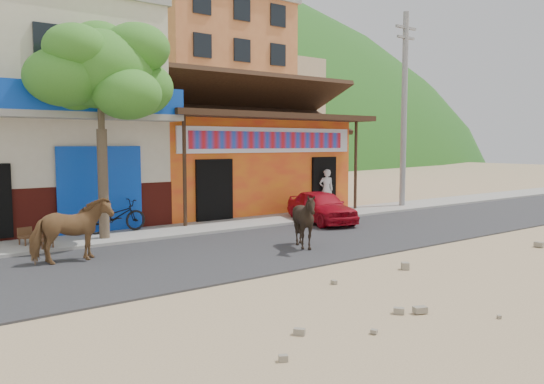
{
  "coord_description": "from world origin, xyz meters",
  "views": [
    {
      "loc": [
        -9.52,
        -8.62,
        2.72
      ],
      "look_at": [
        -0.89,
        3.0,
        1.4
      ],
      "focal_mm": 35.0,
      "sensor_mm": 36.0,
      "label": 1
    }
  ],
  "objects_px": {
    "cafe_chair_left": "(28,229)",
    "cow_dark": "(305,221)",
    "tree": "(102,129)",
    "red_car": "(321,207)",
    "utility_pole": "(404,110)",
    "cafe_chair_right": "(43,232)",
    "cow_tan": "(72,230)",
    "scooter": "(116,216)",
    "pedestrian": "(326,190)"
  },
  "relations": [
    {
      "from": "tree",
      "to": "cow_dark",
      "type": "height_order",
      "value": "tree"
    },
    {
      "from": "scooter",
      "to": "cafe_chair_left",
      "type": "distance_m",
      "value": 2.57
    },
    {
      "from": "utility_pole",
      "to": "red_car",
      "type": "relative_size",
      "value": 2.45
    },
    {
      "from": "scooter",
      "to": "pedestrian",
      "type": "xyz_separation_m",
      "value": [
        8.5,
        0.19,
        0.33
      ]
    },
    {
      "from": "tree",
      "to": "red_car",
      "type": "distance_m",
      "value": 7.58
    },
    {
      "from": "utility_pole",
      "to": "scooter",
      "type": "distance_m",
      "value": 12.71
    },
    {
      "from": "cow_dark",
      "to": "pedestrian",
      "type": "xyz_separation_m",
      "value": [
        5.35,
        5.05,
        0.17
      ]
    },
    {
      "from": "utility_pole",
      "to": "cafe_chair_right",
      "type": "height_order",
      "value": "utility_pole"
    },
    {
      "from": "tree",
      "to": "cafe_chair_right",
      "type": "distance_m",
      "value": 3.14
    },
    {
      "from": "red_car",
      "to": "cafe_chair_left",
      "type": "xyz_separation_m",
      "value": [
        -8.99,
        1.3,
        -0.07
      ]
    },
    {
      "from": "cafe_chair_left",
      "to": "cafe_chair_right",
      "type": "xyz_separation_m",
      "value": [
        0.21,
        -0.72,
        0.0
      ]
    },
    {
      "from": "utility_pole",
      "to": "cafe_chair_right",
      "type": "xyz_separation_m",
      "value": [
        -14.51,
        -0.7,
        -3.59
      ]
    },
    {
      "from": "tree",
      "to": "cow_dark",
      "type": "distance_m",
      "value": 6.08
    },
    {
      "from": "utility_pole",
      "to": "cow_tan",
      "type": "relative_size",
      "value": 4.62
    },
    {
      "from": "cow_tan",
      "to": "cafe_chair_right",
      "type": "xyz_separation_m",
      "value": [
        -0.2,
        1.73,
        -0.24
      ]
    },
    {
      "from": "cow_tan",
      "to": "scooter",
      "type": "xyz_separation_m",
      "value": [
        2.11,
        2.94,
        -0.17
      ]
    },
    {
      "from": "scooter",
      "to": "cafe_chair_left",
      "type": "bearing_deg",
      "value": 97.51
    },
    {
      "from": "utility_pole",
      "to": "scooter",
      "type": "xyz_separation_m",
      "value": [
        -12.2,
        0.51,
        -3.52
      ]
    },
    {
      "from": "cow_tan",
      "to": "cafe_chair_left",
      "type": "xyz_separation_m",
      "value": [
        -0.41,
        2.45,
        -0.24
      ]
    },
    {
      "from": "utility_pole",
      "to": "cow_dark",
      "type": "bearing_deg",
      "value": -154.31
    },
    {
      "from": "scooter",
      "to": "cow_dark",
      "type": "bearing_deg",
      "value": -150.44
    },
    {
      "from": "cafe_chair_right",
      "to": "scooter",
      "type": "bearing_deg",
      "value": 6.24
    },
    {
      "from": "red_car",
      "to": "cafe_chair_left",
      "type": "bearing_deg",
      "value": -174.67
    },
    {
      "from": "cow_dark",
      "to": "pedestrian",
      "type": "height_order",
      "value": "pedestrian"
    },
    {
      "from": "utility_pole",
      "to": "pedestrian",
      "type": "distance_m",
      "value": 4.94
    },
    {
      "from": "tree",
      "to": "cow_tan",
      "type": "distance_m",
      "value": 3.57
    },
    {
      "from": "tree",
      "to": "pedestrian",
      "type": "height_order",
      "value": "tree"
    },
    {
      "from": "cow_tan",
      "to": "red_car",
      "type": "distance_m",
      "value": 8.65
    },
    {
      "from": "cow_tan",
      "to": "utility_pole",
      "type": "bearing_deg",
      "value": -83.29
    },
    {
      "from": "cafe_chair_right",
      "to": "cow_dark",
      "type": "bearing_deg",
      "value": -55.19
    },
    {
      "from": "cafe_chair_left",
      "to": "cafe_chair_right",
      "type": "distance_m",
      "value": 0.75
    },
    {
      "from": "tree",
      "to": "cow_tan",
      "type": "bearing_deg",
      "value": -124.07
    },
    {
      "from": "utility_pole",
      "to": "cafe_chair_left",
      "type": "distance_m",
      "value": 15.16
    },
    {
      "from": "tree",
      "to": "cafe_chair_right",
      "type": "height_order",
      "value": "tree"
    },
    {
      "from": "cow_dark",
      "to": "cafe_chair_right",
      "type": "bearing_deg",
      "value": -146.07
    },
    {
      "from": "utility_pole",
      "to": "cafe_chair_left",
      "type": "bearing_deg",
      "value": 179.91
    },
    {
      "from": "pedestrian",
      "to": "tree",
      "type": "bearing_deg",
      "value": 28.39
    },
    {
      "from": "cow_dark",
      "to": "scooter",
      "type": "height_order",
      "value": "cow_dark"
    },
    {
      "from": "cow_tan",
      "to": "cow_dark",
      "type": "height_order",
      "value": "cow_tan"
    },
    {
      "from": "cafe_chair_left",
      "to": "cafe_chair_right",
      "type": "height_order",
      "value": "cafe_chair_right"
    },
    {
      "from": "cow_tan",
      "to": "pedestrian",
      "type": "distance_m",
      "value": 11.06
    },
    {
      "from": "cafe_chair_left",
      "to": "utility_pole",
      "type": "bearing_deg",
      "value": -15.69
    },
    {
      "from": "cow_dark",
      "to": "scooter",
      "type": "distance_m",
      "value": 5.8
    },
    {
      "from": "cow_dark",
      "to": "cow_tan",
      "type": "bearing_deg",
      "value": -132.37
    },
    {
      "from": "scooter",
      "to": "red_car",
      "type": "bearing_deg",
      "value": -108.88
    },
    {
      "from": "cafe_chair_left",
      "to": "tree",
      "type": "bearing_deg",
      "value": -22.24
    },
    {
      "from": "red_car",
      "to": "cafe_chair_right",
      "type": "distance_m",
      "value": 8.8
    },
    {
      "from": "cow_dark",
      "to": "cafe_chair_left",
      "type": "height_order",
      "value": "cow_dark"
    },
    {
      "from": "cow_tan",
      "to": "scooter",
      "type": "distance_m",
      "value": 3.62
    },
    {
      "from": "cafe_chair_left",
      "to": "cow_dark",
      "type": "bearing_deg",
      "value": -53.23
    }
  ]
}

